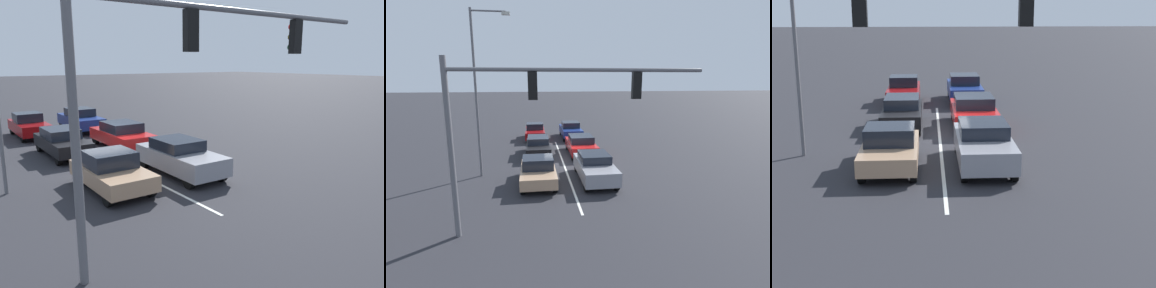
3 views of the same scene
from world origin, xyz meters
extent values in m
plane|color=#28282D|center=(0.00, 0.00, 0.00)|extent=(240.00, 240.00, 0.00)
cube|color=silver|center=(0.00, 1.63, 0.01)|extent=(0.12, 15.27, 0.01)
cube|color=gray|center=(-1.43, 4.82, 0.68)|extent=(1.85, 4.61, 0.75)
cube|color=black|center=(-1.43, 4.56, 1.28)|extent=(1.63, 2.06, 0.46)
cube|color=red|center=(-2.08, 2.55, 0.86)|extent=(0.24, 0.06, 0.12)
cube|color=red|center=(-0.79, 2.55, 0.86)|extent=(0.24, 0.06, 0.12)
cylinder|color=black|center=(-2.23, 6.57, 0.30)|extent=(0.22, 0.60, 0.60)
cylinder|color=black|center=(-0.64, 6.57, 0.30)|extent=(0.22, 0.60, 0.60)
cylinder|color=black|center=(-2.23, 3.06, 0.30)|extent=(0.22, 0.60, 0.60)
cylinder|color=black|center=(-0.64, 3.06, 0.30)|extent=(0.22, 0.60, 0.60)
cube|color=tan|center=(1.77, 4.96, 0.59)|extent=(1.88, 4.05, 0.57)
cube|color=black|center=(1.77, 4.85, 1.18)|extent=(1.65, 1.62, 0.59)
cube|color=red|center=(1.11, 2.98, 0.74)|extent=(0.24, 0.06, 0.12)
cube|color=red|center=(2.42, 2.98, 0.74)|extent=(0.24, 0.06, 0.12)
cylinder|color=black|center=(0.96, 6.43, 0.31)|extent=(0.22, 0.61, 0.61)
cylinder|color=black|center=(2.58, 6.43, 0.31)|extent=(0.22, 0.61, 0.61)
cylinder|color=black|center=(0.96, 3.50, 0.31)|extent=(0.22, 0.61, 0.61)
cylinder|color=black|center=(2.58, 3.50, 0.31)|extent=(0.22, 0.61, 0.61)
cube|color=black|center=(1.64, -1.40, 0.63)|extent=(1.73, 4.55, 0.60)
cube|color=black|center=(1.64, -1.62, 1.17)|extent=(1.53, 2.20, 0.47)
cube|color=red|center=(1.04, -3.63, 0.78)|extent=(0.24, 0.06, 0.12)
cube|color=red|center=(2.25, -3.63, 0.78)|extent=(0.24, 0.06, 0.12)
cylinder|color=black|center=(0.91, 0.29, 0.34)|extent=(0.22, 0.67, 0.67)
cylinder|color=black|center=(2.38, 0.29, 0.34)|extent=(0.22, 0.67, 0.67)
cylinder|color=black|center=(0.91, -3.09, 0.34)|extent=(0.22, 0.67, 0.67)
cylinder|color=black|center=(2.38, -3.09, 0.34)|extent=(0.22, 0.67, 0.67)
cube|color=red|center=(-1.60, -1.28, 0.64)|extent=(1.94, 4.67, 0.63)
cube|color=black|center=(-1.60, -1.27, 1.21)|extent=(1.71, 2.20, 0.51)
cube|color=red|center=(-2.28, -3.57, 0.80)|extent=(0.24, 0.06, 0.12)
cube|color=red|center=(-0.92, -3.57, 0.80)|extent=(0.24, 0.06, 0.12)
cylinder|color=black|center=(-2.44, 0.48, 0.33)|extent=(0.22, 0.65, 0.65)
cylinder|color=black|center=(-0.76, 0.48, 0.33)|extent=(0.22, 0.65, 0.65)
cylinder|color=black|center=(-2.44, -3.03, 0.33)|extent=(0.22, 0.65, 0.65)
cylinder|color=black|center=(-0.76, -3.03, 0.33)|extent=(0.22, 0.65, 0.65)
cube|color=navy|center=(-1.63, -7.90, 0.69)|extent=(1.82, 4.79, 0.68)
cube|color=black|center=(-1.63, -8.00, 1.30)|extent=(1.60, 1.98, 0.53)
cube|color=red|center=(-2.26, -10.26, 0.86)|extent=(0.24, 0.06, 0.12)
cube|color=red|center=(-0.99, -10.26, 0.86)|extent=(0.24, 0.06, 0.12)
cylinder|color=black|center=(-2.41, -6.11, 0.35)|extent=(0.22, 0.71, 0.71)
cylinder|color=black|center=(-0.85, -6.11, 0.35)|extent=(0.22, 0.71, 0.71)
cylinder|color=black|center=(-2.41, -9.69, 0.35)|extent=(0.22, 0.71, 0.71)
cylinder|color=black|center=(-0.85, -9.69, 0.35)|extent=(0.22, 0.71, 0.71)
cube|color=maroon|center=(1.83, -7.63, 0.64)|extent=(1.76, 4.39, 0.65)
cube|color=black|center=(1.83, -7.95, 1.24)|extent=(1.55, 1.68, 0.55)
cube|color=red|center=(1.21, -9.79, 0.80)|extent=(0.24, 0.06, 0.12)
cube|color=red|center=(2.44, -9.79, 0.80)|extent=(0.24, 0.06, 0.12)
cylinder|color=black|center=(1.08, -6.00, 0.31)|extent=(0.22, 0.62, 0.62)
cylinder|color=black|center=(2.58, -6.00, 0.31)|extent=(0.22, 0.62, 0.62)
cylinder|color=black|center=(1.08, -9.27, 0.31)|extent=(0.22, 0.62, 0.62)
cylinder|color=black|center=(2.58, -9.27, 0.31)|extent=(0.22, 0.62, 0.62)
cylinder|color=slate|center=(4.78, 10.27, 3.20)|extent=(0.20, 0.20, 6.40)
cylinder|color=slate|center=(0.27, 10.27, 5.96)|extent=(9.03, 0.14, 0.14)
cube|color=black|center=(-1.79, 10.27, 5.42)|extent=(0.32, 0.22, 0.95)
sphere|color=red|center=(-1.79, 10.11, 5.70)|extent=(0.20, 0.20, 0.20)
sphere|color=#4C420C|center=(-1.79, 10.11, 5.42)|extent=(0.20, 0.20, 0.20)
sphere|color=#0A3814|center=(-1.79, 10.11, 5.13)|extent=(0.20, 0.20, 0.20)
cube|color=black|center=(1.93, 10.27, 5.42)|extent=(0.32, 0.22, 0.95)
sphere|color=red|center=(1.93, 10.11, 5.70)|extent=(0.20, 0.20, 0.20)
sphere|color=#4C420C|center=(1.93, 10.11, 5.42)|extent=(0.20, 0.20, 0.20)
sphere|color=#0A3814|center=(1.93, 10.11, 5.13)|extent=(0.20, 0.20, 0.20)
camera|label=1|loc=(7.17, 17.59, 4.72)|focal=35.00mm
camera|label=2|loc=(1.94, 20.83, 5.64)|focal=28.00mm
camera|label=3|loc=(0.44, 22.54, 5.41)|focal=50.00mm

